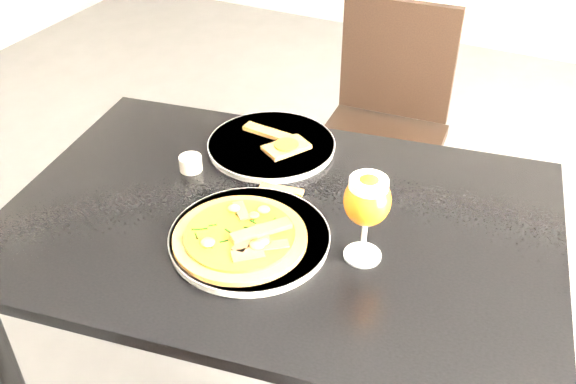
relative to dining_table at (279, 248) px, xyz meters
The scene contains 9 objects.
dining_table is the anchor object (origin of this frame).
chair_far 0.92m from the dining_table, 92.92° to the left, with size 0.44×0.44×0.90m.
plate_main 0.14m from the dining_table, 100.11° to the right, with size 0.33×0.33×0.02m, color silver.
pizza 0.17m from the dining_table, 102.40° to the right, with size 0.28×0.28×0.03m.
plate_second 0.30m from the dining_table, 120.26° to the left, with size 0.32×0.32×0.02m, color silver.
crust_scraps 0.30m from the dining_table, 115.83° to the left, with size 0.20×0.13×0.02m.
loose_crust 0.13m from the dining_table, 112.91° to the left, with size 0.10×0.02×0.01m, color #A26A27.
sauce_cup 0.30m from the dining_table, 165.24° to the left, with size 0.05×0.05×0.04m.
beer_glass 0.31m from the dining_table, 11.17° to the right, with size 0.09×0.09×0.19m.
Camera 1 is at (0.70, -0.89, 1.62)m, focal length 40.00 mm.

